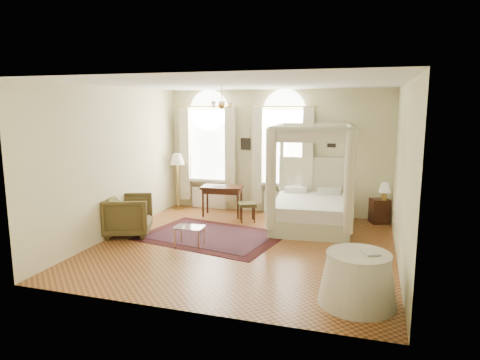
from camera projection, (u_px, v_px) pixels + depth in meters
The scene contains 18 objects.
ground at pixel (244, 246), 8.90m from camera, with size 6.00×6.00×0.00m, color #A66130.
room_walls at pixel (244, 151), 8.56m from camera, with size 6.00×6.00×6.00m.
window_left at pixel (208, 156), 11.90m from camera, with size 1.62×0.27×3.29m.
window_right at pixel (283, 159), 11.29m from camera, with size 1.62×0.27×3.29m.
chandelier at pixel (222, 104), 9.79m from camera, with size 0.51×0.45×0.50m.
wall_pictures at pixel (279, 143), 11.34m from camera, with size 2.54×0.03×0.39m.
canopy_bed at pixel (311, 205), 10.16m from camera, with size 2.04×2.42×2.44m.
nightstand at pixel (379, 211), 10.59m from camera, with size 0.42×0.38×0.60m, color #3C1B10.
nightstand_lamp at pixel (385, 189), 10.38m from camera, with size 0.29×0.29×0.42m.
writing_desk at pixel (222, 191), 11.20m from camera, with size 1.11×0.66×0.80m.
laptop at pixel (218, 186), 11.20m from camera, with size 0.32×0.21×0.03m, color black.
stool at pixel (247, 206), 10.70m from camera, with size 0.55×0.55×0.49m.
armchair at pixel (129, 215), 9.58m from camera, with size 0.96×0.99×0.90m, color #4A3E1F.
coffee_table at pixel (189, 229), 8.85m from camera, with size 0.61×0.44×0.41m.
floor_lamp at pixel (177, 162), 11.85m from camera, with size 0.40×0.40×1.57m.
oriental_rug at pixel (211, 236), 9.54m from camera, with size 3.32×2.65×0.01m.
side_table at pixel (358, 279), 6.24m from camera, with size 1.14×1.14×0.78m.
book at pixel (364, 253), 6.14m from camera, with size 0.21×0.28×0.03m, color black.
Camera 1 is at (2.44, -8.17, 2.88)m, focal length 32.00 mm.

